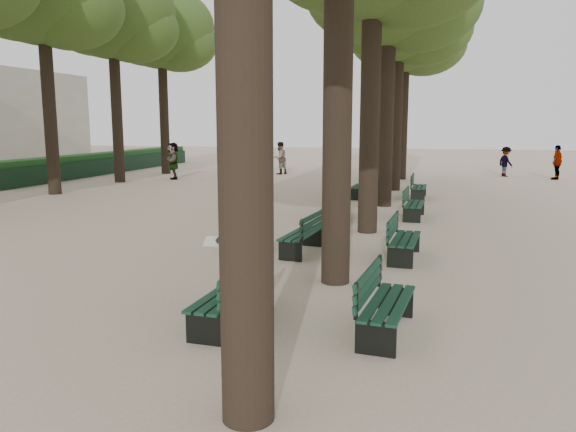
# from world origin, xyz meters

# --- Properties ---
(ground) EXTENTS (120.00, 120.00, 0.00)m
(ground) POSITION_xyz_m (0.00, 0.00, 0.00)
(ground) COLOR beige
(ground) RESTS_ON ground
(tree_central_4) EXTENTS (6.00, 6.00, 9.95)m
(tree_central_4) POSITION_xyz_m (1.50, 18.00, 7.65)
(tree_central_4) COLOR #33261C
(tree_central_4) RESTS_ON ground
(tree_central_5) EXTENTS (6.00, 6.00, 9.95)m
(tree_central_5) POSITION_xyz_m (1.50, 23.00, 7.65)
(tree_central_5) COLOR #33261C
(tree_central_5) RESTS_ON ground
(tree_far_4) EXTENTS (6.00, 6.00, 10.45)m
(tree_far_4) POSITION_xyz_m (-12.00, 18.00, 8.14)
(tree_far_4) COLOR #33261C
(tree_far_4) RESTS_ON ground
(tree_far_5) EXTENTS (6.00, 6.00, 10.45)m
(tree_far_5) POSITION_xyz_m (-12.00, 23.00, 8.14)
(tree_far_5) COLOR #33261C
(tree_far_5) RESTS_ON ground
(bench_left_0) EXTENTS (0.65, 1.82, 0.92)m
(bench_left_0) POSITION_xyz_m (0.37, 0.42, 0.27)
(bench_left_0) COLOR black
(bench_left_0) RESTS_ON ground
(bench_left_1) EXTENTS (0.73, 1.85, 0.92)m
(bench_left_1) POSITION_xyz_m (0.37, 5.12, 0.27)
(bench_left_1) COLOR black
(bench_left_1) RESTS_ON ground
(bench_left_2) EXTENTS (0.75, 1.85, 0.92)m
(bench_left_2) POSITION_xyz_m (0.37, 10.03, 0.27)
(bench_left_2) COLOR black
(bench_left_2) RESTS_ON ground
(bench_left_3) EXTENTS (0.67, 1.83, 0.92)m
(bench_left_3) POSITION_xyz_m (0.37, 15.01, 0.27)
(bench_left_3) COLOR black
(bench_left_3) RESTS_ON ground
(bench_right_0) EXTENTS (0.73, 1.84, 0.92)m
(bench_right_0) POSITION_xyz_m (2.63, 0.63, 0.27)
(bench_right_0) COLOR black
(bench_right_0) RESTS_ON ground
(bench_right_1) EXTENTS (0.66, 1.83, 0.92)m
(bench_right_1) POSITION_xyz_m (2.63, 5.12, 0.27)
(bench_right_1) COLOR black
(bench_right_1) RESTS_ON ground
(bench_right_2) EXTENTS (0.65, 1.82, 0.92)m
(bench_right_2) POSITION_xyz_m (2.63, 10.56, 0.27)
(bench_right_2) COLOR black
(bench_right_2) RESTS_ON ground
(bench_right_3) EXTENTS (0.60, 1.81, 0.92)m
(bench_right_3) POSITION_xyz_m (2.63, 15.43, 0.27)
(bench_right_3) COLOR black
(bench_right_3) RESTS_ON ground
(man_with_map) EXTENTS (0.65, 0.78, 1.90)m
(man_with_map) POSITION_xyz_m (0.13, 1.21, 0.95)
(man_with_map) COLOR black
(man_with_map) RESTS_ON ground
(pedestrian_c) EXTENTS (0.86, 1.08, 1.79)m
(pedestrian_c) POSITION_xyz_m (9.34, 24.81, 0.89)
(pedestrian_c) COLOR #262628
(pedestrian_c) RESTS_ON ground
(pedestrian_e) EXTENTS (1.21, 1.74, 1.92)m
(pedestrian_e) POSITION_xyz_m (-10.03, 19.98, 0.96)
(pedestrian_e) COLOR #262628
(pedestrian_e) RESTS_ON ground
(pedestrian_d) EXTENTS (0.66, 0.93, 1.77)m
(pedestrian_d) POSITION_xyz_m (-3.20, 28.71, 0.88)
(pedestrian_d) COLOR #262628
(pedestrian_d) RESTS_ON ground
(pedestrian_b) EXTENTS (0.81, 1.08, 1.63)m
(pedestrian_b) POSITION_xyz_m (6.97, 26.00, 0.82)
(pedestrian_b) COLOR #262628
(pedestrian_b) RESTS_ON ground
(pedestrian_a) EXTENTS (0.79, 0.96, 1.85)m
(pedestrian_a) POSITION_xyz_m (-5.43, 24.23, 0.93)
(pedestrian_a) COLOR #262628
(pedestrian_a) RESTS_ON ground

